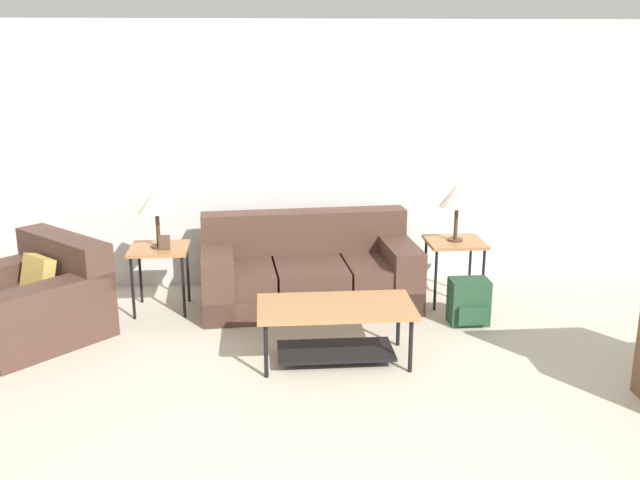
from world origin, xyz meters
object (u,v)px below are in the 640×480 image
armchair (32,303)px  side_table_right (455,247)px  couch (309,273)px  table_lamp_left (156,201)px  side_table_left (160,254)px  table_lamp_right (457,196)px  coffee_table (336,320)px  backpack (469,302)px

armchair → side_table_right: 3.77m
couch → table_lamp_left: bearing=-176.3°
couch → armchair: 2.44m
couch → side_table_left: 1.38m
couch → table_lamp_right: size_ratio=3.71×
side_table_left → table_lamp_right: (2.72, 0.00, 0.49)m
coffee_table → backpack: size_ratio=2.97×
side_table_left → backpack: size_ratio=1.50×
coffee_table → table_lamp_left: 2.03m
coffee_table → table_lamp_left: bearing=140.6°
couch → table_lamp_left: size_ratio=3.71×
armchair → side_table_left: 1.15m
armchair → table_lamp_right: 3.83m
backpack → table_lamp_right: bearing=89.5°
table_lamp_left → backpack: 2.90m
table_lamp_left → table_lamp_right: bearing=0.0°
table_lamp_right → couch: bearing=176.3°
side_table_left → table_lamp_left: (0.00, 0.00, 0.49)m
side_table_left → table_lamp_right: table_lamp_right is taller
side_table_right → table_lamp_right: (0.00, 0.00, 0.49)m
table_lamp_left → table_lamp_right: (2.72, 0.00, 0.00)m
armchair → backpack: (3.72, -0.04, -0.09)m
table_lamp_left → table_lamp_right: 2.72m
couch → side_table_left: bearing=-176.3°
coffee_table → side_table_right: bearing=44.3°
side_table_right → table_lamp_right: table_lamp_right is taller
couch → backpack: size_ratio=5.06×
side_table_right → table_lamp_right: size_ratio=1.10×
armchair → table_lamp_right: size_ratio=2.75×
side_table_left → backpack: bearing=-11.5°
side_table_left → table_lamp_right: 2.77m
armchair → side_table_right: armchair is taller
table_lamp_right → coffee_table: bearing=-135.7°
couch → table_lamp_left: 1.55m
coffee_table → table_lamp_left: size_ratio=2.18×
table_lamp_right → backpack: bearing=-90.5°
table_lamp_left → armchair: bearing=-153.1°
table_lamp_left → couch: bearing=3.7°
coffee_table → backpack: (1.24, 0.66, -0.14)m
table_lamp_left → side_table_right: bearing=-0.0°
side_table_left → table_lamp_right: bearing=0.0°
couch → backpack: bearing=-25.2°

